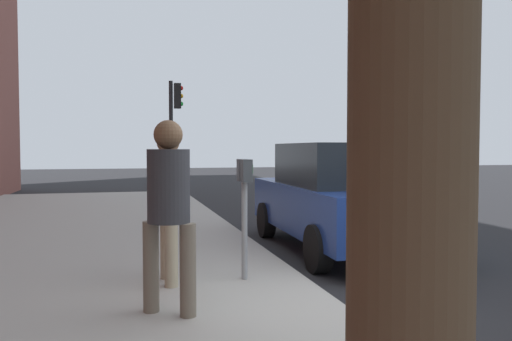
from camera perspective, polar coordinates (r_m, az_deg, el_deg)
The scene contains 7 objects.
ground_plane at distance 5.32m, azimuth 9.78°, elevation -16.01°, with size 80.00×80.00×0.00m, color #232326.
sidewalk_slab at distance 4.95m, azimuth -25.39°, elevation -16.73°, with size 28.00×6.00×0.15m, color #A8A59E.
parking_meter at distance 5.96m, azimuth -1.29°, elevation -2.53°, with size 0.36×0.12×1.41m.
pedestrian_at_meter at distance 5.88m, azimuth -9.77°, elevation -2.62°, with size 0.53×0.38×1.73m.
pedestrian_bystander at distance 4.76m, azimuth -9.74°, elevation -3.25°, with size 0.39×0.47×1.79m.
parked_sedan_near at distance 8.52m, azimuth 9.34°, elevation -2.89°, with size 4.45×2.06×1.77m.
traffic_signal at distance 15.87m, azimuth -9.12°, elevation 5.65°, with size 0.24×0.44×3.60m.
Camera 1 is at (-4.60, 2.09, 1.68)m, focal length 35.76 mm.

